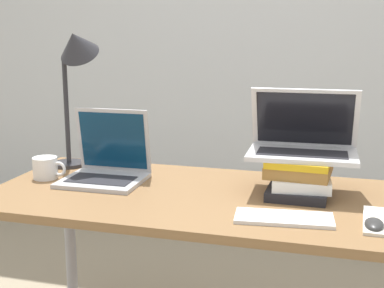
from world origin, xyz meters
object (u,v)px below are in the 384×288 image
object	(u,v)px
mouse	(374,224)
mug	(46,168)
laptop_on_books	(303,142)
desk_lamp	(75,60)
laptop_left	(106,167)
book_stack	(300,176)
wireless_keyboard	(284,218)

from	to	relation	value
mouse	mug	bearing A→B (deg)	169.67
laptop_on_books	mouse	xyz separation A→B (m)	(0.24, -0.32, -0.17)
mug	laptop_on_books	bearing A→B (deg)	5.95
mug	desk_lamp	size ratio (longest dim) A/B	0.23
laptop_left	book_stack	distance (m)	0.73
book_stack	laptop_on_books	distance (m)	0.12
wireless_keyboard	desk_lamp	distance (m)	1.07
book_stack	mouse	size ratio (longest dim) A/B	2.76
book_stack	wireless_keyboard	distance (m)	0.29
mug	desk_lamp	world-z (taller)	desk_lamp
wireless_keyboard	mouse	xyz separation A→B (m)	(0.26, -0.00, 0.01)
mouse	desk_lamp	xyz separation A→B (m)	(-1.16, 0.39, 0.44)
mug	book_stack	bearing A→B (deg)	3.76
laptop_on_books	mouse	distance (m)	0.43
desk_lamp	mouse	bearing A→B (deg)	-18.71
laptop_on_books	mug	world-z (taller)	laptop_on_books
laptop_left	mug	xyz separation A→B (m)	(-0.24, -0.04, -0.01)
laptop_on_books	wireless_keyboard	world-z (taller)	laptop_on_books
laptop_on_books	mug	size ratio (longest dim) A/B	2.81
laptop_left	wireless_keyboard	size ratio (longest dim) A/B	0.98
wireless_keyboard	desk_lamp	xyz separation A→B (m)	(-0.89, 0.39, 0.44)
book_stack	laptop_on_books	size ratio (longest dim) A/B	0.71
book_stack	mouse	bearing A→B (deg)	-49.78
wireless_keyboard	desk_lamp	bearing A→B (deg)	156.59
wireless_keyboard	laptop_left	bearing A→B (deg)	159.98
mouse	mug	xyz separation A→B (m)	(-1.21, 0.22, 0.03)
mouse	book_stack	bearing A→B (deg)	130.22
book_stack	wireless_keyboard	xyz separation A→B (m)	(-0.02, -0.28, -0.06)
mouse	mug	size ratio (longest dim) A/B	0.72
laptop_on_books	wireless_keyboard	size ratio (longest dim) A/B	1.24
book_stack	mug	size ratio (longest dim) A/B	2.00
mouse	desk_lamp	world-z (taller)	desk_lamp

